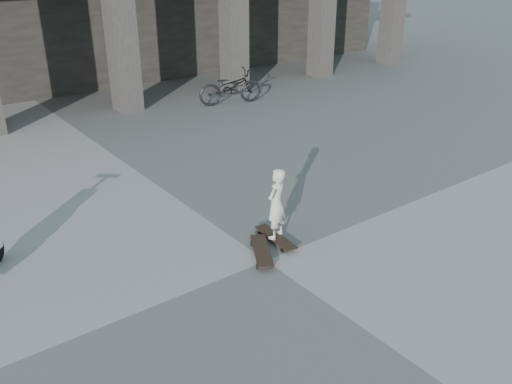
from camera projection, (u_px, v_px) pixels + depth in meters
ground at (266, 261)px, 7.75m from camera, size 90.00×90.00×0.00m
longboard at (276, 238)px, 8.23m from camera, size 0.28×0.90×0.09m
skateboard_spare at (262, 251)px, 7.84m from camera, size 0.65×0.91×0.11m
child at (276, 204)px, 7.99m from camera, size 0.47×0.40×1.10m
bicycle at (230, 87)px, 15.25m from camera, size 1.94×1.06×0.97m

